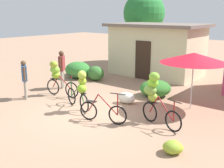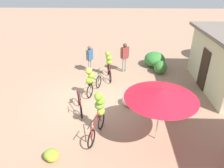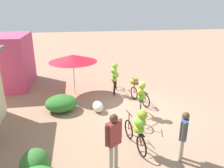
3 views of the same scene
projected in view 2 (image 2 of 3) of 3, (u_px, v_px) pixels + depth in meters
ground_plane at (89, 101)px, 9.68m from camera, size 60.00×60.00×0.00m
hedge_bush_front_left at (155, 59)px, 13.18m from camera, size 1.50×1.28×0.88m
hedge_bush_front_right at (160, 67)px, 12.23m from camera, size 0.91×0.77×0.75m
hedge_bush_mid at (164, 103)px, 8.88m from camera, size 1.27×1.37×0.67m
market_umbrella at (161, 93)px, 6.57m from camera, size 2.37×2.37×2.06m
bicycle_leftmost at (109, 62)px, 11.60m from camera, size 1.65×0.46×1.47m
bicycle_near_pile at (91, 79)px, 9.77m from camera, size 1.62×0.69×1.48m
bicycle_center_loaded at (80, 104)px, 8.82m from camera, size 1.58×0.50×1.01m
bicycle_by_shop at (99, 110)px, 7.36m from camera, size 1.59×0.57×1.65m
banana_pile_on_ground at (51, 155)px, 6.55m from camera, size 0.64×0.62×0.35m
produce_sack at (127, 100)px, 9.30m from camera, size 0.75×0.53×0.44m
person_vendor at (90, 56)px, 12.14m from camera, size 0.50×0.38×1.58m
person_bystander at (125, 55)px, 12.11m from camera, size 0.38×0.50×1.74m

